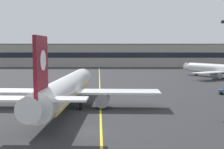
# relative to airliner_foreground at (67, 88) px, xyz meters

# --- Properties ---
(ground_plane) EXTENTS (400.00, 400.00, 0.00)m
(ground_plane) POSITION_rel_airliner_foreground_xyz_m (5.03, -14.72, -3.37)
(ground_plane) COLOR #2D2D30
(taxiway_centreline) EXTENTS (8.62, 179.82, 0.01)m
(taxiway_centreline) POSITION_rel_airliner_foreground_xyz_m (5.03, 15.28, -3.37)
(taxiway_centreline) COLOR yellow
(taxiway_centreline) RESTS_ON ground
(airliner_foreground) EXTENTS (32.15, 41.49, 11.65)m
(airliner_foreground) POSITION_rel_airliner_foreground_xyz_m (0.00, 0.00, 0.00)
(airliner_foreground) COLOR white
(airliner_foreground) RESTS_ON ground
(safety_cone_by_nose_gear) EXTENTS (0.44, 0.44, 0.55)m
(safety_cone_by_nose_gear) POSITION_rel_airliner_foreground_xyz_m (2.13, 17.25, -3.11)
(safety_cone_by_nose_gear) COLOR orange
(safety_cone_by_nose_gear) RESTS_ON ground
(terminal_building) EXTENTS (155.15, 12.40, 12.71)m
(terminal_building) POSITION_rel_airliner_foreground_xyz_m (6.25, 112.68, 2.99)
(terminal_building) COLOR #9E998E
(terminal_building) RESTS_ON ground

